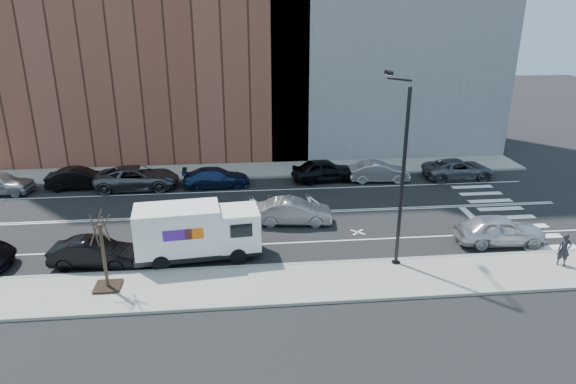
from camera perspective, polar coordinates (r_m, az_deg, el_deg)
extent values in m
plane|color=black|center=(32.43, -3.95, -2.48)|extent=(120.00, 120.00, 0.00)
cube|color=gray|center=(24.52, -3.20, -10.31)|extent=(44.00, 3.60, 0.15)
cube|color=gray|center=(40.65, -4.40, 2.42)|extent=(44.00, 3.60, 0.15)
cube|color=gray|center=(26.08, -3.39, -8.28)|extent=(44.00, 0.25, 0.17)
cube|color=gray|center=(38.94, -4.33, 1.62)|extent=(44.00, 0.25, 0.17)
cube|color=brown|center=(46.07, -15.55, 17.74)|extent=(26.00, 10.00, 22.00)
cylinder|color=black|center=(25.12, 12.60, 1.12)|extent=(0.18, 0.18, 9.00)
cylinder|color=black|center=(26.86, 11.88, -7.77)|extent=(0.44, 0.44, 0.20)
sphere|color=black|center=(24.06, 13.42, 11.17)|extent=(0.20, 0.20, 0.20)
cylinder|color=black|center=(25.63, 12.23, 12.14)|extent=(0.11, 3.49, 0.48)
cube|color=black|center=(27.23, 11.15, 12.89)|extent=(0.25, 0.80, 0.18)
cube|color=#FFF2CC|center=(27.24, 11.14, 12.68)|extent=(0.18, 0.55, 0.03)
cube|color=black|center=(25.54, -19.38, -9.80)|extent=(1.20, 1.20, 0.04)
cylinder|color=#382B1E|center=(24.84, -19.78, -6.76)|extent=(0.16, 0.16, 3.20)
cylinder|color=#382B1E|center=(24.20, -19.60, -3.80)|extent=(0.06, 0.80, 1.44)
cylinder|color=#382B1E|center=(24.46, -19.87, -3.58)|extent=(0.81, 0.31, 1.19)
cylinder|color=#382B1E|center=(24.45, -20.56, -3.68)|extent=(0.58, 0.76, 1.50)
cylinder|color=#382B1E|center=(24.19, -20.72, -3.96)|extent=(0.47, 0.61, 1.37)
cylinder|color=#382B1E|center=(24.03, -20.13, -4.04)|extent=(0.72, 0.29, 1.13)
cube|color=black|center=(27.23, -10.04, -6.39)|extent=(6.42, 2.72, 0.30)
cube|color=white|center=(26.86, -5.45, -3.93)|extent=(2.22, 2.35, 2.01)
cube|color=black|center=(26.84, -3.29, -3.17)|extent=(0.24, 1.86, 0.96)
cube|color=black|center=(25.74, -5.21, -4.31)|extent=(1.11, 0.15, 0.70)
cube|color=black|center=(27.74, -5.72, -2.44)|extent=(1.11, 0.15, 0.70)
cube|color=black|center=(27.39, -3.32, -5.69)|extent=(0.35, 2.02, 0.35)
cube|color=white|center=(26.69, -12.16, -4.01)|extent=(4.42, 2.62, 2.32)
cube|color=#47198C|center=(25.60, -12.18, -4.73)|extent=(1.40, 0.16, 0.55)
cube|color=orange|center=(25.58, -10.38, -4.61)|extent=(0.90, 0.11, 0.55)
cube|color=#47198C|center=(27.66, -12.18, -2.78)|extent=(1.40, 0.16, 0.55)
cube|color=orange|center=(27.65, -10.51, -2.66)|extent=(0.90, 0.11, 0.55)
cylinder|color=black|center=(26.43, -5.57, -7.09)|extent=(0.87, 0.36, 0.85)
cylinder|color=black|center=(28.23, -6.01, -5.24)|extent=(0.87, 0.36, 0.85)
cylinder|color=black|center=(26.40, -13.92, -7.68)|extent=(0.87, 0.36, 0.85)
cylinder|color=black|center=(28.20, -13.80, -5.78)|extent=(0.87, 0.36, 0.85)
imported|color=black|center=(39.50, -22.13, 1.41)|extent=(4.58, 1.79, 1.49)
imported|color=#4D4E54|center=(38.07, -16.42, 1.53)|extent=(5.87, 2.78, 1.62)
imported|color=navy|center=(37.32, -7.97, 1.62)|extent=(4.88, 2.18, 1.39)
imported|color=black|center=(38.19, 4.12, 2.43)|extent=(5.05, 2.40, 1.67)
imported|color=#A6A6AA|center=(38.67, 10.05, 2.23)|extent=(4.52, 1.78, 1.46)
imported|color=#55595D|center=(40.80, 18.39, 2.44)|extent=(5.30, 2.56, 1.46)
imported|color=#A3A3A7|center=(30.79, 0.63, -2.19)|extent=(4.71, 2.06, 1.50)
imported|color=black|center=(27.74, -20.69, -6.34)|extent=(4.53, 2.02, 1.44)
imported|color=silver|center=(30.53, 22.47, -3.91)|extent=(4.92, 2.18, 1.64)
imported|color=#242227|center=(29.13, 28.34, -5.65)|extent=(0.71, 0.57, 1.70)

